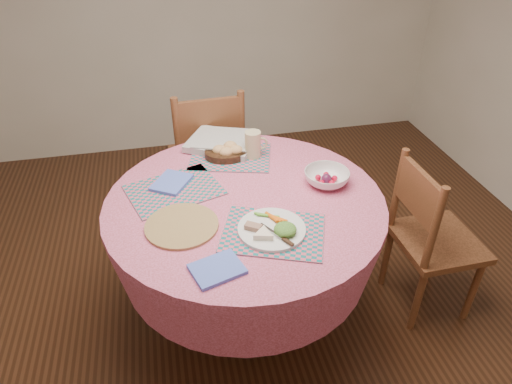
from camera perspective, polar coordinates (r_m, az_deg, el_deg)
The scene contains 15 objects.
ground at distance 2.52m, azimuth -1.15°, elevation -14.96°, with size 4.00×4.00×0.00m, color #331C0F.
dining_table at distance 2.13m, azimuth -1.32°, elevation -5.16°, with size 1.24×1.24×0.75m.
chair_right at distance 2.43m, azimuth 20.91°, elevation -5.21°, with size 0.39×0.41×0.87m.
chair_back at distance 2.84m, azimuth -6.00°, elevation 4.43°, with size 0.47×0.45×0.96m.
placemat_front at distance 1.82m, azimuth 2.16°, elevation -5.10°, with size 0.40×0.30×0.01m, color #146E73.
placemat_left at distance 2.10m, azimuth -10.17°, elevation 0.26°, with size 0.40×0.30×0.01m, color #146E73.
placemat_back at distance 2.33m, azimuth -3.21°, elevation 4.45°, with size 0.40×0.30×0.01m, color #146E73.
wicker_trivet at distance 1.88m, azimuth -9.26°, elevation -4.16°, with size 0.30×0.30×0.01m, color brown.
napkin_near at distance 1.67m, azimuth -4.88°, elevation -9.58°, with size 0.18×0.14×0.01m, color #556FDC.
napkin_far at distance 2.14m, azimuth -10.51°, elevation 1.19°, with size 0.18×0.14×0.01m, color #556FDC.
dinner_plate at distance 1.82m, azimuth 2.23°, elevation -4.53°, with size 0.27×0.27×0.05m.
bread_bowl at distance 2.31m, azimuth -3.58°, elevation 5.10°, with size 0.23×0.23×0.08m.
latte_mug at distance 2.29m, azimuth -0.34°, elevation 5.99°, with size 0.12×0.08×0.14m.
fruit_bowl at distance 2.12m, azimuth 8.81°, elevation 1.78°, with size 0.23×0.23×0.06m.
newspaper_stack at distance 2.42m, azimuth -4.17°, elevation 6.26°, with size 0.43×0.40×0.04m.
Camera 1 is at (-0.31, -1.62, 1.91)m, focal length 32.00 mm.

